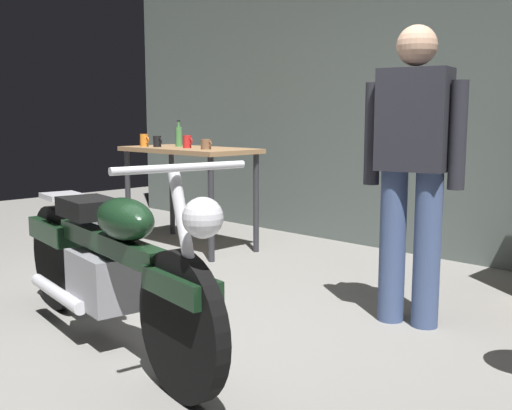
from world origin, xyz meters
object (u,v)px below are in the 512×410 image
bottle (179,136)px  mug_red_diner (187,142)px  motorcycle (106,261)px  person_standing (413,163)px  mug_black_matte (157,141)px  mug_brown_stoneware (206,144)px  storage_bin (109,237)px  mug_orange_travel (144,140)px

bottle → mug_red_diner: bearing=-23.0°
motorcycle → bottle: size_ratio=9.02×
person_standing → bottle: (-2.73, 0.52, 0.07)m
person_standing → mug_black_matte: bearing=-19.6°
motorcycle → mug_red_diner: size_ratio=19.42×
person_standing → mug_black_matte: person_standing is taller
mug_brown_stoneware → mug_black_matte: bearing=-174.8°
storage_bin → mug_red_diner: (0.20, 0.69, 0.79)m
person_standing → storage_bin: person_standing is taller
bottle → mug_orange_travel: bearing=-138.8°
mug_orange_travel → mug_black_matte: 0.16m
mug_black_matte → bottle: bearing=65.7°
mug_brown_stoneware → bottle: bearing=166.5°
mug_orange_travel → bottle: bearing=41.2°
person_standing → storage_bin: size_ratio=3.80×
storage_bin → mug_brown_stoneware: (0.48, 0.67, 0.77)m
motorcycle → mug_black_matte: size_ratio=20.64×
storage_bin → mug_orange_travel: bearing=116.6°
mug_orange_travel → mug_brown_stoneware: 0.78m
mug_brown_stoneware → mug_black_matte: 0.61m
mug_brown_stoneware → mug_red_diner: bearing=175.7°
mug_orange_travel → mug_black_matte: bearing=10.5°
motorcycle → mug_brown_stoneware: 2.26m
motorcycle → mug_black_matte: (-1.89, 1.74, 0.50)m
person_standing → mug_black_matte: (-2.81, 0.34, 0.03)m
mug_red_diner → mug_brown_stoneware: 0.28m
mug_red_diner → mug_black_matte: size_ratio=1.06×
mug_orange_travel → storage_bin: bearing=-63.4°
mug_orange_travel → motorcycle: bearing=-39.8°
mug_red_diner → mug_brown_stoneware: mug_red_diner is taller
mug_black_matte → bottle: size_ratio=0.44×
mug_orange_travel → bottle: (0.24, 0.21, 0.04)m
person_standing → mug_orange_travel: person_standing is taller
person_standing → mug_black_matte: size_ratio=15.86×
bottle → motorcycle: bearing=-46.7°
mug_black_matte → mug_orange_travel: bearing=-169.5°
storage_bin → mug_black_matte: bearing=102.3°
mug_black_matte → bottle: (0.08, 0.18, 0.05)m
motorcycle → mug_black_matte: bearing=146.4°
motorcycle → mug_brown_stoneware: size_ratio=18.20×
storage_bin → bottle: 1.15m
mug_orange_travel → bottle: size_ratio=0.48×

